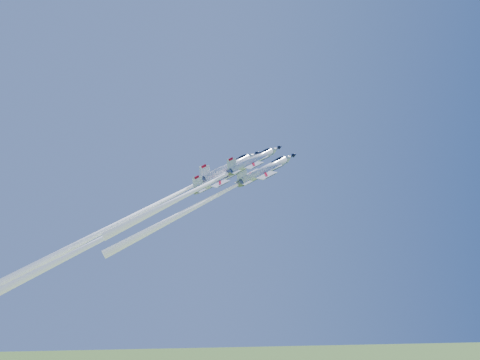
{
  "coord_description": "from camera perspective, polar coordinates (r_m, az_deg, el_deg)",
  "views": [
    {
      "loc": [
        -14.26,
        -119.23,
        67.04
      ],
      "look_at": [
        0.0,
        0.0,
        84.71
      ],
      "focal_mm": 40.0,
      "sensor_mm": 36.0,
      "label": 1
    }
  ],
  "objects": [
    {
      "name": "jet_slot",
      "position": [
        116.53,
        -11.31,
        -4.5
      ],
      "size": [
        44.88,
        19.92,
        42.75
      ],
      "rotation": [
        0.51,
        0.23,
        -1.22
      ],
      "color": "white"
    },
    {
      "name": "jet_left",
      "position": [
        120.22,
        -11.41,
        -3.82
      ],
      "size": [
        50.65,
        22.47,
        48.85
      ],
      "rotation": [
        0.51,
        0.23,
        -1.22
      ],
      "color": "white"
    },
    {
      "name": "jet_right",
      "position": [
        109.73,
        -3.92,
        -0.64
      ],
      "size": [
        31.0,
        13.86,
        27.35
      ],
      "rotation": [
        0.51,
        0.23,
        -1.22
      ],
      "color": "white"
    },
    {
      "name": "jet_lead",
      "position": [
        121.57,
        -2.97,
        -1.9
      ],
      "size": [
        37.36,
        16.71,
        32.88
      ],
      "rotation": [
        0.51,
        0.23,
        -1.22
      ],
      "color": "white"
    }
  ]
}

